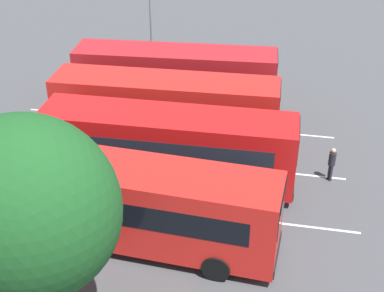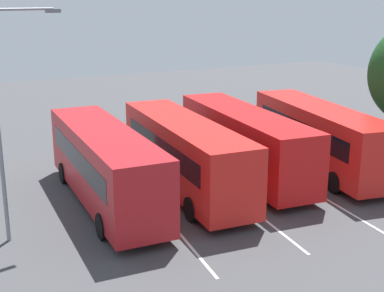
{
  "view_description": "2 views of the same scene",
  "coord_description": "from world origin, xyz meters",
  "px_view_note": "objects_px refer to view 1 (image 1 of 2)",
  "views": [
    {
      "loc": [
        3.19,
        -22.15,
        14.1
      ],
      "look_at": [
        1.34,
        -0.87,
        1.39
      ],
      "focal_mm": 50.44,
      "sensor_mm": 36.0,
      "label": 1
    },
    {
      "loc": [
        -22.62,
        12.92,
        9.19
      ],
      "look_at": [
        0.08,
        1.4,
        2.08
      ],
      "focal_mm": 50.48,
      "sensor_mm": 36.0,
      "label": 2
    }
  ],
  "objects_px": {
    "bus_far_right": "(176,76)",
    "pedestrian": "(332,162)",
    "bus_center_left": "(168,146)",
    "depot_tree": "(28,209)",
    "bus_far_left": "(131,202)",
    "bus_center_right": "(166,107)"
  },
  "relations": [
    {
      "from": "pedestrian",
      "to": "depot_tree",
      "type": "bearing_deg",
      "value": 24.81
    },
    {
      "from": "bus_far_left",
      "to": "bus_center_left",
      "type": "xyz_separation_m",
      "value": [
        0.87,
        4.28,
        0.0
      ]
    },
    {
      "from": "bus_far_right",
      "to": "depot_tree",
      "type": "bearing_deg",
      "value": -94.95
    },
    {
      "from": "bus_center_left",
      "to": "bus_far_right",
      "type": "xyz_separation_m",
      "value": [
        -0.53,
        7.72,
        0.0
      ]
    },
    {
      "from": "bus_center_right",
      "to": "bus_far_right",
      "type": "xyz_separation_m",
      "value": [
        0.05,
        3.98,
        0.0
      ]
    },
    {
      "from": "bus_far_right",
      "to": "bus_center_left",
      "type": "bearing_deg",
      "value": -83.85
    },
    {
      "from": "bus_far_left",
      "to": "pedestrian",
      "type": "bearing_deg",
      "value": 41.07
    },
    {
      "from": "bus_center_left",
      "to": "pedestrian",
      "type": "height_order",
      "value": "bus_center_left"
    },
    {
      "from": "bus_far_right",
      "to": "pedestrian",
      "type": "distance_m",
      "value": 10.57
    },
    {
      "from": "pedestrian",
      "to": "depot_tree",
      "type": "height_order",
      "value": "depot_tree"
    },
    {
      "from": "bus_center_right",
      "to": "pedestrian",
      "type": "height_order",
      "value": "bus_center_right"
    },
    {
      "from": "bus_far_left",
      "to": "depot_tree",
      "type": "xyz_separation_m",
      "value": [
        -1.78,
        -4.81,
        3.22
      ]
    },
    {
      "from": "bus_far_left",
      "to": "bus_far_right",
      "type": "relative_size",
      "value": 1.01
    },
    {
      "from": "bus_center_left",
      "to": "pedestrian",
      "type": "relative_size",
      "value": 6.8
    },
    {
      "from": "bus_far_left",
      "to": "pedestrian",
      "type": "relative_size",
      "value": 6.84
    },
    {
      "from": "bus_center_left",
      "to": "depot_tree",
      "type": "bearing_deg",
      "value": -101.2
    },
    {
      "from": "bus_center_right",
      "to": "depot_tree",
      "type": "height_order",
      "value": "depot_tree"
    },
    {
      "from": "bus_far_left",
      "to": "depot_tree",
      "type": "height_order",
      "value": "depot_tree"
    },
    {
      "from": "bus_far_left",
      "to": "bus_center_right",
      "type": "relative_size",
      "value": 1.01
    },
    {
      "from": "bus_center_right",
      "to": "bus_far_right",
      "type": "distance_m",
      "value": 3.98
    },
    {
      "from": "pedestrian",
      "to": "depot_tree",
      "type": "distance_m",
      "value": 14.64
    },
    {
      "from": "depot_tree",
      "to": "bus_far_right",
      "type": "bearing_deg",
      "value": 82.81
    }
  ]
}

